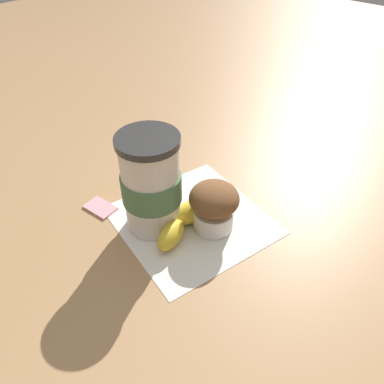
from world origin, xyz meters
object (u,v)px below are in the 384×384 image
sugar_packet (100,207)px  muffin (214,205)px  coffee_cup (151,184)px  banana (194,213)px

sugar_packet → muffin: bearing=-61.2°
sugar_packet → coffee_cup: bearing=-67.8°
sugar_packet → banana: bearing=-59.8°
banana → sugar_packet: banana is taller
coffee_cup → sugar_packet: 0.12m
banana → coffee_cup: bearing=132.7°
muffin → banana: 0.04m
coffee_cup → sugar_packet: bearing=112.2°
muffin → sugar_packet: (-0.09, 0.16, -0.04)m
muffin → coffee_cup: bearing=125.9°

